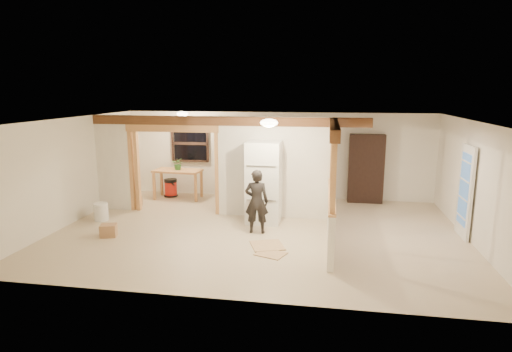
% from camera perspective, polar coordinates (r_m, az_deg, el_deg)
% --- Properties ---
extents(floor, '(9.00, 6.50, 0.01)m').
position_cam_1_polar(floor, '(9.74, 0.30, -7.38)').
color(floor, '#BCAA8C').
rests_on(floor, ground).
extents(ceiling, '(9.00, 6.50, 0.01)m').
position_cam_1_polar(ceiling, '(9.24, 0.32, 7.49)').
color(ceiling, white).
extents(wall_back, '(9.00, 0.01, 2.50)m').
position_cam_1_polar(wall_back, '(12.58, 2.69, 2.80)').
color(wall_back, silver).
rests_on(wall_back, floor).
extents(wall_front, '(9.00, 0.01, 2.50)m').
position_cam_1_polar(wall_front, '(6.32, -4.46, -5.96)').
color(wall_front, silver).
rests_on(wall_front, floor).
extents(wall_left, '(0.01, 6.50, 2.50)m').
position_cam_1_polar(wall_left, '(11.05, -23.40, 0.66)').
color(wall_left, silver).
rests_on(wall_left, floor).
extents(wall_right, '(0.01, 6.50, 2.50)m').
position_cam_1_polar(wall_right, '(9.77, 27.36, -0.99)').
color(wall_right, silver).
rests_on(wall_right, floor).
extents(partition_left_stub, '(0.90, 0.12, 2.50)m').
position_cam_1_polar(partition_left_stub, '(11.84, -18.45, 1.68)').
color(partition_left_stub, white).
rests_on(partition_left_stub, floor).
extents(partition_center, '(2.80, 0.12, 2.50)m').
position_cam_1_polar(partition_center, '(10.54, 2.43, 1.12)').
color(partition_center, white).
rests_on(partition_center, floor).
extents(doorway_frame, '(2.46, 0.14, 2.20)m').
position_cam_1_polar(doorway_frame, '(11.19, -10.91, 0.74)').
color(doorway_frame, tan).
rests_on(doorway_frame, floor).
extents(header_beam_back, '(7.00, 0.18, 0.22)m').
position_cam_1_polar(header_beam_back, '(10.62, -4.01, 7.33)').
color(header_beam_back, brown).
rests_on(header_beam_back, ceiling).
extents(header_beam_right, '(0.18, 3.30, 0.22)m').
position_cam_1_polar(header_beam_right, '(8.73, 10.37, 6.28)').
color(header_beam_right, brown).
rests_on(header_beam_right, ceiling).
extents(pony_wall, '(0.12, 3.20, 1.00)m').
position_cam_1_polar(pony_wall, '(9.09, 9.95, -5.60)').
color(pony_wall, white).
rests_on(pony_wall, floor).
extents(stud_partition, '(0.14, 3.20, 1.32)m').
position_cam_1_polar(stud_partition, '(8.82, 10.20, 1.62)').
color(stud_partition, tan).
rests_on(stud_partition, pony_wall).
extents(window_back, '(1.12, 0.10, 1.10)m').
position_cam_1_polar(window_back, '(13.02, -8.80, 4.31)').
color(window_back, black).
rests_on(window_back, wall_back).
extents(french_door, '(0.12, 0.86, 2.00)m').
position_cam_1_polar(french_door, '(10.17, 26.13, -1.88)').
color(french_door, white).
rests_on(french_door, floor).
extents(ceiling_dome_main, '(0.36, 0.36, 0.16)m').
position_cam_1_polar(ceiling_dome_main, '(8.70, 1.75, 7.11)').
color(ceiling_dome_main, '#FFEABF').
rests_on(ceiling_dome_main, ceiling).
extents(ceiling_dome_util, '(0.32, 0.32, 0.14)m').
position_cam_1_polar(ceiling_dome_util, '(12.09, -9.78, 8.16)').
color(ceiling_dome_util, '#FFEABF').
rests_on(ceiling_dome_util, ceiling).
extents(hanging_bulb, '(0.07, 0.07, 0.07)m').
position_cam_1_polar(hanging_bulb, '(11.29, -8.49, 6.45)').
color(hanging_bulb, '#FFD88C').
rests_on(hanging_bulb, ceiling).
extents(refrigerator, '(0.80, 0.78, 1.95)m').
position_cam_1_polar(refrigerator, '(10.19, 1.06, -0.82)').
color(refrigerator, white).
rests_on(refrigerator, floor).
extents(woman, '(0.54, 0.37, 1.44)m').
position_cam_1_polar(woman, '(9.43, 0.08, -3.42)').
color(woman, black).
rests_on(woman, floor).
extents(work_table, '(1.40, 0.78, 0.86)m').
position_cam_1_polar(work_table, '(12.70, -10.35, -1.07)').
color(work_table, tan).
rests_on(work_table, floor).
extents(potted_plant, '(0.35, 0.31, 0.36)m').
position_cam_1_polar(potted_plant, '(12.56, -10.34, 1.61)').
color(potted_plant, '#326A2F').
rests_on(potted_plant, work_table).
extents(shop_vac, '(0.47, 0.47, 0.54)m').
position_cam_1_polar(shop_vac, '(13.00, -11.30, -1.53)').
color(shop_vac, '#B41B11').
rests_on(shop_vac, floor).
extents(bookshelf, '(0.97, 0.32, 1.93)m').
position_cam_1_polar(bookshelf, '(12.36, 14.46, 0.95)').
color(bookshelf, black).
rests_on(bookshelf, floor).
extents(bucket, '(0.37, 0.37, 0.43)m').
position_cam_1_polar(bucket, '(11.12, -19.95, -4.51)').
color(bucket, white).
rests_on(bucket, floor).
extents(box_util_a, '(0.33, 0.28, 0.27)m').
position_cam_1_polar(box_util_a, '(11.70, -4.24, -3.46)').
color(box_util_a, '#A67850').
rests_on(box_util_a, floor).
extents(box_util_b, '(0.34, 0.34, 0.25)m').
position_cam_1_polar(box_util_b, '(12.13, -15.61, -3.36)').
color(box_util_b, '#A67850').
rests_on(box_util_b, floor).
extents(box_front, '(0.40, 0.36, 0.27)m').
position_cam_1_polar(box_front, '(9.88, -19.07, -6.88)').
color(box_front, '#A67850').
rests_on(box_front, floor).
extents(floor_panel_near, '(0.81, 0.81, 0.02)m').
position_cam_1_polar(floor_panel_near, '(8.85, 1.50, -9.24)').
color(floor_panel_near, tan).
rests_on(floor_panel_near, floor).
extents(floor_panel_far, '(0.66, 0.59, 0.02)m').
position_cam_1_polar(floor_panel_far, '(8.43, 1.98, -10.34)').
color(floor_panel_far, tan).
rests_on(floor_panel_far, floor).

